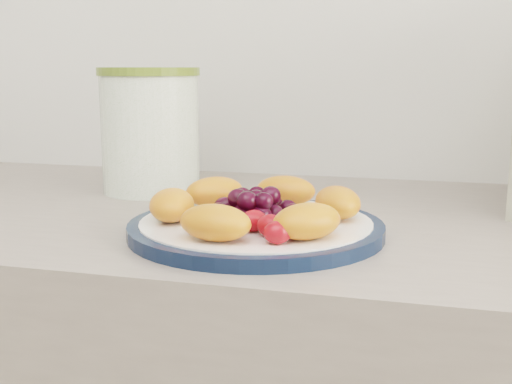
# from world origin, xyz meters

# --- Properties ---
(plate_rim) EXTENTS (0.29, 0.29, 0.01)m
(plate_rim) POSITION_xyz_m (-0.12, 1.08, 0.91)
(plate_rim) COLOR #0F1D37
(plate_rim) RESTS_ON counter
(plate_face) EXTENTS (0.26, 0.26, 0.02)m
(plate_face) POSITION_xyz_m (-0.12, 1.08, 0.91)
(plate_face) COLOR white
(plate_face) RESTS_ON counter
(canister) EXTENTS (0.18, 0.18, 0.18)m
(canister) POSITION_xyz_m (-0.34, 1.29, 0.99)
(canister) COLOR #3D6C23
(canister) RESTS_ON counter
(canister_lid) EXTENTS (0.19, 0.19, 0.01)m
(canister_lid) POSITION_xyz_m (-0.34, 1.29, 1.08)
(canister_lid) COLOR olive
(canister_lid) RESTS_ON canister
(fruit_plate) EXTENTS (0.25, 0.25, 0.04)m
(fruit_plate) POSITION_xyz_m (-0.12, 1.07, 0.93)
(fruit_plate) COLOR orange
(fruit_plate) RESTS_ON plate_face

